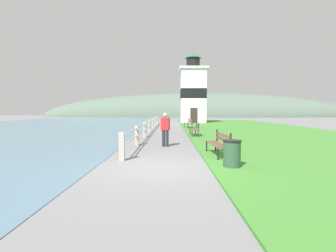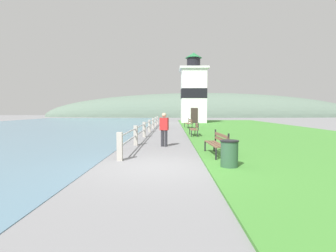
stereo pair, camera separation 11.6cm
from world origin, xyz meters
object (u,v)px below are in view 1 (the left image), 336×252
Objects in this scene: lighthouse at (193,92)px; trash_bin at (232,154)px; park_bench_midway at (195,128)px; park_bench_far at (189,123)px; person_strolling at (165,128)px; park_bench_near at (219,142)px.

trash_bin is (-1.17, -27.41, -3.64)m from lighthouse.
park_bench_midway is at bearing 91.17° from trash_bin.
park_bench_far is 12.47m from person_strolling.
park_bench_far is 16.97m from trash_bin.
park_bench_near is 2.01m from trash_bin.
park_bench_far is at bearing 5.92° from person_strolling.
person_strolling is at bearing -98.03° from lighthouse.
park_bench_far is at bearing -93.87° from park_bench_near.
park_bench_midway is 18.37m from lighthouse.
person_strolling is at bearing 68.96° from park_bench_midway.
lighthouse is at bearing -94.16° from park_bench_midway.
lighthouse reaches higher than park_bench_midway.
park_bench_far is (0.12, 7.54, 0.00)m from park_bench_midway.
park_bench_midway is 7.54m from park_bench_far.
park_bench_near is 1.20× the size of person_strolling.
park_bench_midway reaches higher than trash_bin.
park_bench_far is 2.31× the size of trash_bin.
park_bench_far is 1.22× the size of person_strolling.
person_strolling reaches higher than park_bench_far.
park_bench_midway is 9.44m from trash_bin.
trash_bin is (2.04, -4.66, -0.44)m from person_strolling.
lighthouse is (1.17, 25.41, 3.52)m from park_bench_near.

